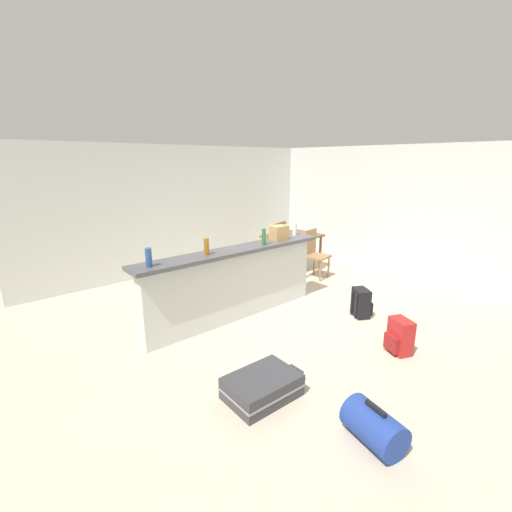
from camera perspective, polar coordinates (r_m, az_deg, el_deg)
ground_plane at (r=5.42m, az=6.03°, el=-9.16°), size 13.00×13.00×0.05m
wall_back at (r=7.42m, az=-11.21°, el=7.57°), size 6.60×0.10×2.50m
wall_right at (r=7.67m, az=20.60°, el=7.14°), size 0.10×6.00×2.50m
partition_half_wall at (r=5.00m, az=-3.39°, el=-4.86°), size 2.80×0.20×0.98m
bar_countertop at (r=4.84m, az=-3.49°, el=0.87°), size 2.96×0.40×0.05m
bottle_blue at (r=4.17m, az=-17.03°, el=-0.23°), size 0.07×0.07×0.22m
bottle_amber at (r=4.54m, az=-8.04°, el=1.51°), size 0.07×0.07×0.22m
bottle_green at (r=5.03m, az=1.27°, el=3.13°), size 0.06×0.06×0.24m
bottle_white at (r=5.73m, az=6.30°, el=4.40°), size 0.07×0.07×0.21m
grocery_bag at (r=5.37m, az=3.78°, el=3.78°), size 0.26×0.18×0.22m
dining_table at (r=7.20m, az=5.92°, el=2.68°), size 1.10×0.80×0.74m
dining_chair_near_partition at (r=6.85m, az=9.42°, el=0.77°), size 0.46×0.46×0.93m
dining_chair_far_side at (r=7.70m, az=3.31°, el=2.56°), size 0.48×0.48×0.93m
suitcase_flat_charcoal at (r=3.60m, az=1.03°, el=-20.40°), size 0.84×0.52×0.22m
duffel_bag_blue at (r=3.26m, az=18.58°, el=-24.74°), size 0.40×0.53×0.34m
backpack_red at (r=4.57m, az=22.28°, el=-12.02°), size 0.31×0.33×0.42m
backpack_black at (r=5.37m, az=16.71°, el=-7.35°), size 0.32×0.33×0.42m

